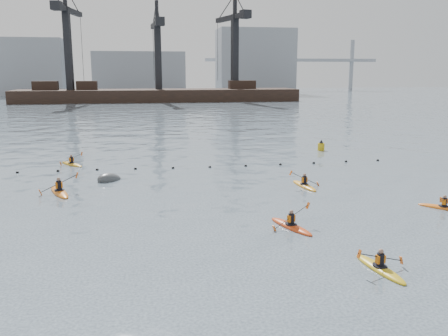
{
  "coord_description": "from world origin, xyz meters",
  "views": [
    {
      "loc": [
        -4.24,
        -15.35,
        7.75
      ],
      "look_at": [
        -0.19,
        8.43,
        2.8
      ],
      "focal_mm": 38.0,
      "sensor_mm": 36.0,
      "label": 1
    }
  ],
  "objects": [
    {
      "name": "mooring_buoy",
      "position": [
        -6.8,
        18.98,
        0.0
      ],
      "size": [
        2.43,
        2.46,
        1.44
      ],
      "primitive_type": "ellipsoid",
      "rotation": [
        0.0,
        0.21,
        0.81
      ],
      "color": "#3A3D3F",
      "rests_on": "ground"
    },
    {
      "name": "kayaker_5",
      "position": [
        -10.32,
        25.36,
        0.1
      ],
      "size": [
        2.36,
        2.85,
        1.11
      ],
      "rotation": [
        0.0,
        0.0,
        0.65
      ],
      "color": "gold",
      "rests_on": "ground"
    },
    {
      "name": "kayaker_3",
      "position": [
        6.47,
        14.76,
        0.1
      ],
      "size": [
        2.27,
        3.31,
        1.31
      ],
      "rotation": [
        0.0,
        0.0,
        0.13
      ],
      "color": "orange",
      "rests_on": "ground"
    },
    {
      "name": "nav_buoy",
      "position": [
        13.11,
        28.9,
        0.37
      ],
      "size": [
        0.67,
        0.67,
        1.22
      ],
      "color": "gold",
      "rests_on": "ground"
    },
    {
      "name": "ground",
      "position": [
        0.0,
        0.0,
        0.0
      ],
      "size": [
        400.0,
        400.0,
        0.0
      ],
      "primitive_type": "plane",
      "color": "#333D4B",
      "rests_on": "ground"
    },
    {
      "name": "kayaker_2",
      "position": [
        -9.76,
        15.73,
        0.11
      ],
      "size": [
        2.42,
        3.69,
        1.38
      ],
      "rotation": [
        0.0,
        0.0,
        0.37
      ],
      "color": "orange",
      "rests_on": "ground"
    },
    {
      "name": "kayaker_0",
      "position": [
        2.93,
        6.58,
        0.1
      ],
      "size": [
        2.18,
        3.28,
        1.29
      ],
      "rotation": [
        0.0,
        0.0,
        0.35
      ],
      "color": "#C63C12",
      "rests_on": "ground"
    },
    {
      "name": "kayaker_1",
      "position": [
        4.82,
        0.97,
        0.1
      ],
      "size": [
        2.13,
        3.19,
        1.08
      ],
      "rotation": [
        0.0,
        0.0,
        0.15
      ],
      "color": "gold",
      "rests_on": "ground"
    },
    {
      "name": "barge_pier",
      "position": [
        -0.22,
        110.0,
        1.89
      ],
      "size": [
        72.0,
        19.3,
        29.5
      ],
      "color": "black",
      "rests_on": "ground"
    },
    {
      "name": "skyline",
      "position": [
        2.23,
        150.27,
        9.25
      ],
      "size": [
        141.0,
        28.0,
        22.0
      ],
      "color": "gray",
      "rests_on": "ground"
    },
    {
      "name": "kayaker_4",
      "position": [
        12.59,
        8.28,
        0.09
      ],
      "size": [
        2.37,
        2.51,
        1.0
      ],
      "rotation": [
        0.0,
        0.0,
        3.88
      ],
      "color": "orange",
      "rests_on": "ground"
    },
    {
      "name": "float_line",
      "position": [
        -0.5,
        22.53,
        0.03
      ],
      "size": [
        33.24,
        0.73,
        0.24
      ],
      "color": "black",
      "rests_on": "ground"
    }
  ]
}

